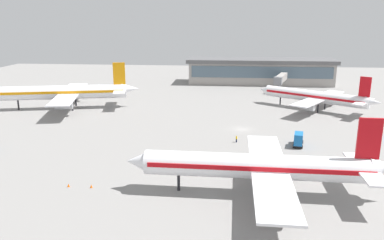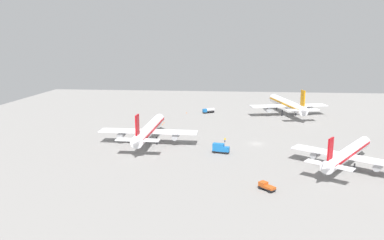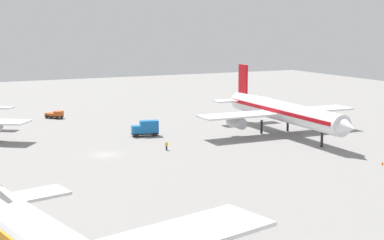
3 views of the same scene
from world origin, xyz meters
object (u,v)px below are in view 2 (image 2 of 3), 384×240
airplane_distant (347,154)px  ground_crew_worker (225,140)px  catering_truck (220,148)px  safety_cone_far_side (162,125)px  safety_cone_mid_apron (164,123)px  safety_cone_near_gate (186,113)px  pushback_tractor (266,186)px  airplane_taxiing (287,104)px  fuel_truck (209,110)px  airplane_at_gate (149,129)px

airplane_distant → ground_crew_worker: 44.93m
catering_truck → safety_cone_far_side: size_ratio=9.78×
ground_crew_worker → safety_cone_mid_apron: size_ratio=2.78×
safety_cone_near_gate → catering_truck: bearing=-164.4°
safety_cone_near_gate → safety_cone_mid_apron: 25.78m
airplane_distant → pushback_tractor: (-19.42, 25.41, -3.50)m
airplane_taxiing → airplane_distant: bearing=170.8°
fuel_truck → catering_truck: catering_truck is taller
pushback_tractor → fuel_truck: fuel_truck is taller
airplane_distant → ground_crew_worker: bearing=88.6°
catering_truck → safety_cone_far_side: 48.47m
fuel_truck → safety_cone_near_gate: 11.68m
airplane_at_gate → safety_cone_far_side: size_ratio=75.80×
catering_truck → safety_cone_mid_apron: bearing=133.1°
airplane_distant → safety_cone_mid_apron: airplane_distant is taller
safety_cone_near_gate → airplane_at_gate: bearing=172.7°
ground_crew_worker → airplane_distant: bearing=47.6°
airplane_at_gate → ground_crew_worker: (3.45, -28.11, -4.19)m
fuel_truck → safety_cone_near_gate: bearing=-21.9°
catering_truck → safety_cone_near_gate: size_ratio=9.78×
ground_crew_worker → safety_cone_far_side: bearing=-139.4°
airplane_at_gate → safety_cone_near_gate: size_ratio=75.80×
airplane_at_gate → ground_crew_worker: 28.63m
safety_cone_near_gate → safety_cone_far_side: same height
fuel_truck → airplane_at_gate: bearing=40.0°
ground_crew_worker → pushback_tractor: bearing=6.8°
fuel_truck → catering_truck: bearing=63.6°
airplane_at_gate → pushback_tractor: 57.55m
fuel_truck → safety_cone_mid_apron: 32.91m
fuel_truck → safety_cone_far_side: bearing=25.7°
airplane_at_gate → pushback_tractor: size_ratio=10.12×
ground_crew_worker → safety_cone_near_gate: size_ratio=2.78×
pushback_tractor → safety_cone_far_side: size_ratio=7.49×
airplane_at_gate → airplane_distant: bearing=-108.4°
safety_cone_mid_apron → safety_cone_far_side: same height
airplane_taxiing → safety_cone_mid_apron: 64.96m
ground_crew_worker → safety_cone_far_side: ground_crew_worker is taller
safety_cone_far_side → airplane_taxiing: bearing=-63.1°
pushback_tractor → safety_cone_near_gate: 105.00m
airplane_at_gate → catering_truck: airplane_at_gate is taller
airplane_distant → pushback_tractor: bearing=161.5°
safety_cone_near_gate → ground_crew_worker: bearing=-159.3°
ground_crew_worker → safety_cone_near_gate: 58.45m
fuel_truck → safety_cone_mid_apron: size_ratio=10.55×
airplane_distant → ground_crew_worker: size_ratio=21.11×
pushback_tractor → airplane_at_gate: bearing=-0.7°
fuel_truck → safety_cone_far_side: (-30.93, 19.08, -1.09)m
catering_truck → safety_cone_near_gate: 71.69m
catering_truck → safety_cone_mid_apron: 51.99m
catering_truck → safety_cone_mid_apron: catering_truck is taller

